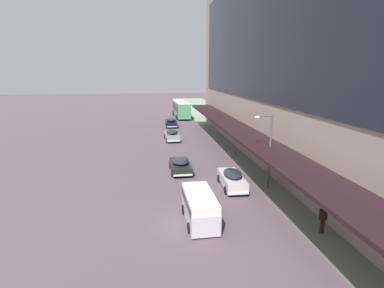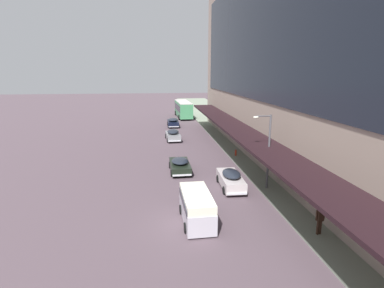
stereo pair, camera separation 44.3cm
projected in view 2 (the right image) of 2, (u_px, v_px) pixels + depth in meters
name	position (u px, v px, depth m)	size (l,w,h in m)	color
ground	(194.00, 225.00, 18.97)	(240.00, 240.00, 0.00)	#55444D
sidewalk_kerb	(355.00, 213.00, 20.31)	(10.00, 180.00, 0.15)	gray
building_facade	(381.00, 21.00, 17.42)	(9.20, 80.00, 24.69)	gray
transit_bus_kerbside_front	(183.00, 108.00, 63.11)	(3.05, 10.46, 3.35)	#44905E
sedan_oncoming_front	(231.00, 179.00, 24.83)	(1.88, 4.60, 1.58)	beige
sedan_lead_near	(180.00, 165.00, 28.80)	(1.98, 4.25, 1.40)	black
sedan_second_near	(173.00, 122.00, 52.77)	(2.04, 4.83, 1.52)	black
sedan_far_back	(173.00, 135.00, 42.18)	(2.08, 4.63, 1.57)	gray
vw_van	(196.00, 205.00, 19.21)	(1.98, 4.59, 1.96)	#BBB6C2
pedestrian_at_kerb	(320.00, 218.00, 17.38)	(0.61, 0.33, 1.86)	#332015
street_lamp	(267.00, 146.00, 23.72)	(1.50, 0.28, 6.06)	#4C4C51
fire_hydrant	(236.00, 153.00, 33.97)	(0.20, 0.40, 0.70)	#B62C13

